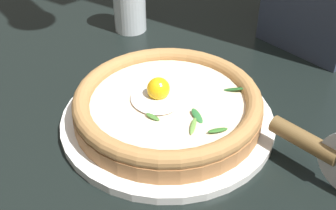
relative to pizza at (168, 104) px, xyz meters
name	(u,v)px	position (x,y,z in m)	size (l,w,h in m)	color
ground_plane	(183,149)	(0.04, 0.00, -0.05)	(2.40, 2.40, 0.03)	black
pizza_plate	(168,119)	(0.00, 0.00, -0.03)	(0.30, 0.30, 0.01)	white
pizza	(168,104)	(0.00, 0.00, 0.00)	(0.26, 0.26, 0.06)	#B07644
pizza_cutter	(321,149)	(0.18, 0.11, 0.01)	(0.15, 0.05, 0.09)	silver
drinking_glass	(129,3)	(-0.29, 0.08, 0.02)	(0.06, 0.06, 0.13)	silver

